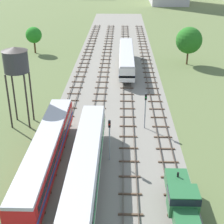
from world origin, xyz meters
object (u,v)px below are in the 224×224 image
passenger_coach_centre_left_midfar (126,57)px  passenger_coach_left_near (86,161)px  water_tower (16,61)px  signal_post_nearest (109,135)px  signal_post_near (145,106)px  shunter_loco_centre_nearest (182,200)px  passenger_coach_far_left_mid (46,151)px

passenger_coach_centre_left_midfar → passenger_coach_left_near: bearing=-96.8°
water_tower → signal_post_nearest: water_tower is taller
passenger_coach_left_near → passenger_coach_centre_left_midfar: (4.64, 38.98, 0.00)m
passenger_coach_left_near → signal_post_near: (6.96, 12.57, 0.76)m
signal_post_nearest → signal_post_near: bearing=60.6°
shunter_loco_centre_nearest → signal_post_near: (-2.32, 17.76, 1.36)m
passenger_coach_centre_left_midfar → shunter_loco_centre_nearest: bearing=-84.0°
passenger_coach_centre_left_midfar → signal_post_nearest: bearing=-93.8°
passenger_coach_far_left_mid → signal_post_near: signal_post_near is taller
shunter_loco_centre_nearest → signal_post_nearest: (-6.96, 9.52, 1.41)m
signal_post_near → water_tower: bearing=177.1°
signal_post_near → passenger_coach_centre_left_midfar: bearing=95.0°
shunter_loco_centre_nearest → passenger_coach_centre_left_midfar: size_ratio=0.38×
shunter_loco_centre_nearest → passenger_coach_left_near: bearing=150.8°
passenger_coach_left_near → passenger_coach_centre_left_midfar: 39.26m
passenger_coach_left_near → signal_post_near: signal_post_near is taller
shunter_loco_centre_nearest → passenger_coach_centre_left_midfar: (-4.64, 44.16, 0.60)m
passenger_coach_centre_left_midfar → signal_post_near: bearing=-85.0°
shunter_loco_centre_nearest → water_tower: bearing=136.7°
water_tower → signal_post_near: (17.45, -0.89, -5.95)m
passenger_coach_centre_left_midfar → water_tower: 30.41m
water_tower → signal_post_nearest: 16.81m
shunter_loco_centre_nearest → passenger_coach_far_left_mid: passenger_coach_far_left_mid is taller
shunter_loco_centre_nearest → passenger_coach_left_near: passenger_coach_left_near is taller
passenger_coach_far_left_mid → signal_post_nearest: size_ratio=4.09×
passenger_coach_left_near → passenger_coach_far_left_mid: bearing=157.0°
passenger_coach_left_near → passenger_coach_centre_left_midfar: bearing=83.2°
passenger_coach_far_left_mid → signal_post_near: size_ratio=4.15×
water_tower → passenger_coach_far_left_mid: bearing=-63.0°
shunter_loco_centre_nearest → water_tower: size_ratio=0.75×
shunter_loco_centre_nearest → water_tower: water_tower is taller
signal_post_nearest → signal_post_near: 9.46m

